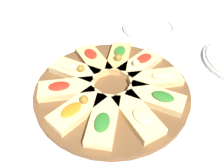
% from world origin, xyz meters
% --- Properties ---
extents(ground_plane, '(3.00, 3.00, 0.00)m').
position_xyz_m(ground_plane, '(0.00, 0.00, 0.00)').
color(ground_plane, white).
extents(serving_board, '(0.40, 0.40, 0.02)m').
position_xyz_m(serving_board, '(0.00, 0.00, 0.01)').
color(serving_board, brown).
rests_on(serving_board, ground_plane).
extents(focaccia_slice_0, '(0.15, 0.11, 0.03)m').
position_xyz_m(focaccia_slice_0, '(0.10, -0.05, 0.03)').
color(focaccia_slice_0, '#E5C689').
rests_on(focaccia_slice_0, serving_board).
extents(focaccia_slice_1, '(0.14, 0.08, 0.03)m').
position_xyz_m(focaccia_slice_1, '(0.11, 0.02, 0.03)').
color(focaccia_slice_1, '#E5C689').
rests_on(focaccia_slice_1, serving_board).
extents(focaccia_slice_2, '(0.14, 0.14, 0.03)m').
position_xyz_m(focaccia_slice_2, '(0.08, 0.08, 0.03)').
color(focaccia_slice_2, '#E5C689').
rests_on(focaccia_slice_2, serving_board).
extents(focaccia_slice_3, '(0.08, 0.15, 0.04)m').
position_xyz_m(focaccia_slice_3, '(0.02, 0.11, 0.03)').
color(focaccia_slice_3, '#E5C689').
rests_on(focaccia_slice_3, serving_board).
extents(focaccia_slice_4, '(0.11, 0.15, 0.04)m').
position_xyz_m(focaccia_slice_4, '(-0.05, 0.11, 0.03)').
color(focaccia_slice_4, tan).
rests_on(focaccia_slice_4, serving_board).
extents(focaccia_slice_5, '(0.15, 0.12, 0.03)m').
position_xyz_m(focaccia_slice_5, '(-0.10, 0.05, 0.03)').
color(focaccia_slice_5, '#DBB775').
rests_on(focaccia_slice_5, serving_board).
extents(focaccia_slice_6, '(0.14, 0.07, 0.04)m').
position_xyz_m(focaccia_slice_6, '(-0.11, -0.01, 0.03)').
color(focaccia_slice_6, '#E5C689').
rests_on(focaccia_slice_6, serving_board).
extents(focaccia_slice_7, '(0.14, 0.14, 0.03)m').
position_xyz_m(focaccia_slice_7, '(-0.08, -0.08, 0.03)').
color(focaccia_slice_7, '#E5C689').
rests_on(focaccia_slice_7, serving_board).
extents(focaccia_slice_8, '(0.08, 0.14, 0.04)m').
position_xyz_m(focaccia_slice_8, '(-0.02, -0.11, 0.03)').
color(focaccia_slice_8, '#E5C689').
rests_on(focaccia_slice_8, serving_board).
extents(focaccia_slice_9, '(0.11, 0.15, 0.03)m').
position_xyz_m(focaccia_slice_9, '(0.05, -0.11, 0.03)').
color(focaccia_slice_9, '#E5C689').
rests_on(focaccia_slice_9, serving_board).
extents(plate_left, '(0.19, 0.19, 0.02)m').
position_xyz_m(plate_left, '(-0.07, 0.35, 0.01)').
color(plate_left, white).
rests_on(plate_left, ground_plane).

